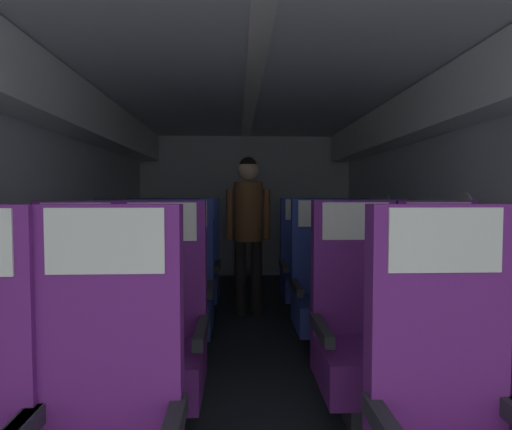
% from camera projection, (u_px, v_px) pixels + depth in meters
% --- Properties ---
extents(ground, '(3.31, 6.63, 0.02)m').
position_uv_depth(ground, '(255.00, 360.00, 2.97)').
color(ground, '#23282D').
extents(fuselage_shell, '(3.19, 6.28, 2.09)m').
position_uv_depth(fuselage_shell, '(253.00, 154.00, 3.15)').
color(fuselage_shell, silver).
rests_on(fuselage_shell, ground).
extents(seat_b_left_window, '(0.48, 0.50, 1.15)m').
position_uv_depth(seat_b_left_window, '(72.00, 336.00, 2.07)').
color(seat_b_left_window, '#38383D').
rests_on(seat_b_left_window, ground).
extents(seat_b_left_aisle, '(0.48, 0.50, 1.15)m').
position_uv_depth(seat_b_left_aisle, '(160.00, 335.00, 2.09)').
color(seat_b_left_aisle, '#38383D').
rests_on(seat_b_left_aisle, ground).
extents(seat_b_right_aisle, '(0.48, 0.50, 1.15)m').
position_uv_depth(seat_b_right_aisle, '(444.00, 329.00, 2.17)').
color(seat_b_right_aisle, '#38383D').
rests_on(seat_b_right_aisle, ground).
extents(seat_b_right_window, '(0.48, 0.50, 1.15)m').
position_uv_depth(seat_b_right_window, '(359.00, 331.00, 2.14)').
color(seat_b_right_window, '#38383D').
rests_on(seat_b_right_window, ground).
extents(seat_c_left_window, '(0.48, 0.50, 1.15)m').
position_uv_depth(seat_c_left_window, '(121.00, 292.00, 3.01)').
color(seat_c_left_window, '#38383D').
rests_on(seat_c_left_window, ground).
extents(seat_c_left_aisle, '(0.48, 0.50, 1.15)m').
position_uv_depth(seat_c_left_aisle, '(182.00, 292.00, 3.01)').
color(seat_c_left_aisle, '#38383D').
rests_on(seat_c_left_aisle, ground).
extents(seat_c_right_aisle, '(0.48, 0.50, 1.15)m').
position_uv_depth(seat_c_right_aisle, '(382.00, 290.00, 3.09)').
color(seat_c_right_aisle, '#38383D').
rests_on(seat_c_right_aisle, ground).
extents(seat_c_right_window, '(0.48, 0.50, 1.15)m').
position_uv_depth(seat_c_right_window, '(323.00, 290.00, 3.07)').
color(seat_c_right_window, '#38383D').
rests_on(seat_c_right_window, ground).
extents(seat_d_left_window, '(0.48, 0.50, 1.15)m').
position_uv_depth(seat_d_left_window, '(148.00, 270.00, 3.91)').
color(seat_d_left_window, '#38383D').
rests_on(seat_d_left_window, ground).
extents(seat_d_left_aisle, '(0.48, 0.50, 1.15)m').
position_uv_depth(seat_d_left_aisle, '(195.00, 269.00, 3.94)').
color(seat_d_left_aisle, '#38383D').
rests_on(seat_d_left_aisle, ground).
extents(seat_d_right_aisle, '(0.48, 0.50, 1.15)m').
position_uv_depth(seat_d_right_aisle, '(349.00, 268.00, 4.00)').
color(seat_d_right_aisle, '#38383D').
rests_on(seat_d_right_aisle, ground).
extents(seat_d_right_window, '(0.48, 0.50, 1.15)m').
position_uv_depth(seat_d_right_window, '(305.00, 268.00, 3.98)').
color(seat_d_right_window, '#38383D').
rests_on(seat_d_right_window, ground).
extents(flight_attendant, '(0.43, 0.28, 1.55)m').
position_uv_depth(flight_attendant, '(248.00, 219.00, 4.04)').
color(flight_attendant, black).
rests_on(flight_attendant, ground).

